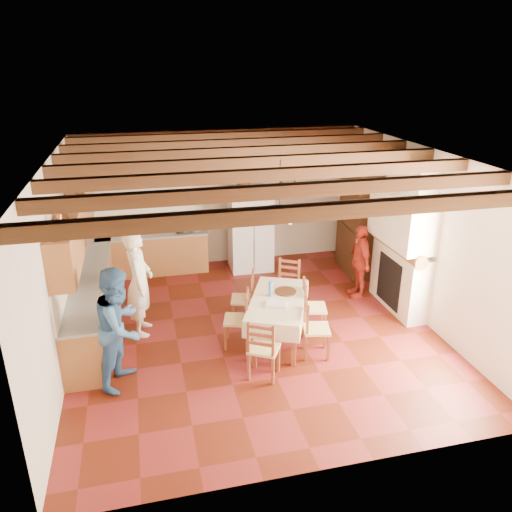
{
  "coord_description": "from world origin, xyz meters",
  "views": [
    {
      "loc": [
        -1.73,
        -7.33,
        4.38
      ],
      "look_at": [
        0.1,
        0.3,
        1.25
      ],
      "focal_mm": 35.0,
      "sensor_mm": 36.0,
      "label": 1
    }
  ],
  "objects_px": {
    "chair_left_far": "(243,298)",
    "chair_right_far": "(314,307)",
    "hutch": "(358,220)",
    "person_man": "(139,282)",
    "refrigerator": "(250,229)",
    "dining_table": "(278,304)",
    "chair_end_near": "(264,347)",
    "chair_left_near": "(237,319)",
    "microwave": "(187,224)",
    "chair_right_near": "(317,328)",
    "person_woman_red": "(360,261)",
    "person_woman_blue": "(120,327)",
    "chair_end_far": "(287,286)"
  },
  "relations": [
    {
      "from": "person_man",
      "to": "chair_left_far",
      "type": "bearing_deg",
      "value": -88.07
    },
    {
      "from": "chair_end_near",
      "to": "microwave",
      "type": "bearing_deg",
      "value": -51.82
    },
    {
      "from": "chair_right_far",
      "to": "person_man",
      "type": "bearing_deg",
      "value": 89.51
    },
    {
      "from": "person_man",
      "to": "person_woman_blue",
      "type": "bearing_deg",
      "value": 173.53
    },
    {
      "from": "hutch",
      "to": "chair_left_near",
      "type": "bearing_deg",
      "value": -137.32
    },
    {
      "from": "chair_right_near",
      "to": "chair_left_near",
      "type": "bearing_deg",
      "value": 76.54
    },
    {
      "from": "person_woman_red",
      "to": "chair_left_far",
      "type": "bearing_deg",
      "value": -72.32
    },
    {
      "from": "person_man",
      "to": "refrigerator",
      "type": "bearing_deg",
      "value": -40.97
    },
    {
      "from": "refrigerator",
      "to": "dining_table",
      "type": "distance_m",
      "value": 3.08
    },
    {
      "from": "chair_end_near",
      "to": "person_man",
      "type": "height_order",
      "value": "person_man"
    },
    {
      "from": "person_woman_blue",
      "to": "dining_table",
      "type": "bearing_deg",
      "value": -51.44
    },
    {
      "from": "dining_table",
      "to": "chair_end_near",
      "type": "xyz_separation_m",
      "value": [
        -0.48,
        -0.97,
        -0.17
      ]
    },
    {
      "from": "refrigerator",
      "to": "chair_end_far",
      "type": "height_order",
      "value": "refrigerator"
    },
    {
      "from": "dining_table",
      "to": "person_man",
      "type": "relative_size",
      "value": 1.0
    },
    {
      "from": "chair_left_near",
      "to": "person_woman_blue",
      "type": "distance_m",
      "value": 1.9
    },
    {
      "from": "dining_table",
      "to": "person_woman_red",
      "type": "bearing_deg",
      "value": 31.34
    },
    {
      "from": "chair_left_near",
      "to": "chair_right_near",
      "type": "distance_m",
      "value": 1.29
    },
    {
      "from": "person_woman_red",
      "to": "microwave",
      "type": "relative_size",
      "value": 2.93
    },
    {
      "from": "hutch",
      "to": "person_woman_blue",
      "type": "distance_m",
      "value": 5.75
    },
    {
      "from": "hutch",
      "to": "chair_left_near",
      "type": "relative_size",
      "value": 2.42
    },
    {
      "from": "refrigerator",
      "to": "chair_left_far",
      "type": "bearing_deg",
      "value": -104.59
    },
    {
      "from": "chair_left_far",
      "to": "chair_end_far",
      "type": "xyz_separation_m",
      "value": [
        0.9,
        0.3,
        0.0
      ]
    },
    {
      "from": "chair_right_near",
      "to": "person_woman_red",
      "type": "bearing_deg",
      "value": -26.84
    },
    {
      "from": "chair_left_far",
      "to": "chair_end_near",
      "type": "relative_size",
      "value": 1.0
    },
    {
      "from": "hutch",
      "to": "refrigerator",
      "type": "bearing_deg",
      "value": 167.86
    },
    {
      "from": "chair_left_far",
      "to": "person_man",
      "type": "height_order",
      "value": "person_man"
    },
    {
      "from": "refrigerator",
      "to": "chair_left_near",
      "type": "xyz_separation_m",
      "value": [
        -0.94,
        -3.09,
        -0.42
      ]
    },
    {
      "from": "hutch",
      "to": "person_woman_red",
      "type": "height_order",
      "value": "hutch"
    },
    {
      "from": "dining_table",
      "to": "chair_left_far",
      "type": "distance_m",
      "value": 0.81
    },
    {
      "from": "hutch",
      "to": "chair_left_far",
      "type": "bearing_deg",
      "value": -144.05
    },
    {
      "from": "refrigerator",
      "to": "chair_end_near",
      "type": "relative_size",
      "value": 1.88
    },
    {
      "from": "chair_end_far",
      "to": "refrigerator",
      "type": "bearing_deg",
      "value": 124.42
    },
    {
      "from": "refrigerator",
      "to": "hutch",
      "type": "height_order",
      "value": "hutch"
    },
    {
      "from": "dining_table",
      "to": "chair_end_near",
      "type": "bearing_deg",
      "value": -116.5
    },
    {
      "from": "person_man",
      "to": "chair_end_near",
      "type": "bearing_deg",
      "value": -130.19
    },
    {
      "from": "chair_left_far",
      "to": "person_woman_red",
      "type": "distance_m",
      "value": 2.5
    },
    {
      "from": "chair_left_far",
      "to": "refrigerator",
      "type": "bearing_deg",
      "value": 179.2
    },
    {
      "from": "chair_left_near",
      "to": "microwave",
      "type": "distance_m",
      "value": 3.41
    },
    {
      "from": "refrigerator",
      "to": "chair_end_near",
      "type": "distance_m",
      "value": 4.11
    },
    {
      "from": "chair_right_near",
      "to": "microwave",
      "type": "bearing_deg",
      "value": 34.91
    },
    {
      "from": "chair_right_far",
      "to": "microwave",
      "type": "bearing_deg",
      "value": 41.91
    },
    {
      "from": "chair_left_far",
      "to": "microwave",
      "type": "distance_m",
      "value": 2.79
    },
    {
      "from": "dining_table",
      "to": "chair_left_far",
      "type": "bearing_deg",
      "value": 124.29
    },
    {
      "from": "chair_left_far",
      "to": "person_woman_blue",
      "type": "xyz_separation_m",
      "value": [
        -2.02,
        -1.27,
        0.41
      ]
    },
    {
      "from": "chair_left_far",
      "to": "chair_right_far",
      "type": "height_order",
      "value": "same"
    },
    {
      "from": "chair_end_near",
      "to": "chair_end_far",
      "type": "height_order",
      "value": "same"
    },
    {
      "from": "chair_right_far",
      "to": "person_woman_red",
      "type": "relative_size",
      "value": 0.66
    },
    {
      "from": "refrigerator",
      "to": "chair_end_near",
      "type": "xyz_separation_m",
      "value": [
        -0.72,
        -4.03,
        -0.42
      ]
    },
    {
      "from": "chair_right_far",
      "to": "chair_end_near",
      "type": "height_order",
      "value": "same"
    },
    {
      "from": "hutch",
      "to": "chair_left_far",
      "type": "distance_m",
      "value": 3.43
    }
  ]
}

